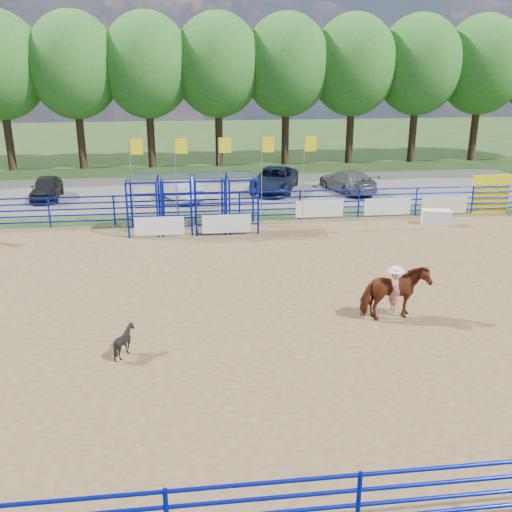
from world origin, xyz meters
name	(u,v)px	position (x,y,z in m)	size (l,w,h in m)	color
ground	(268,303)	(0.00, 0.00, 0.00)	(120.00, 120.00, 0.00)	#355220
arena_dirt	(268,303)	(0.00, 0.00, 0.01)	(30.00, 20.00, 0.02)	olive
gravel_strip	(229,191)	(0.00, 17.00, 0.01)	(40.00, 10.00, 0.01)	#66655B
announcer_table	(436,217)	(9.36, 8.31, 0.38)	(1.33, 0.62, 0.71)	white
horse_and_rider	(394,292)	(3.60, -1.72, 0.93)	(2.13, 1.20, 2.34)	#632913
calf	(124,341)	(-4.32, -3.01, 0.43)	(0.67, 0.75, 0.83)	black
car_a	(46,188)	(-10.47, 16.18, 0.66)	(1.53, 3.79, 1.29)	black
car_b	(179,188)	(-2.95, 15.01, 0.68)	(1.43, 4.09, 1.35)	#9CA0A5
car_c	(275,179)	(2.76, 16.63, 0.72)	(2.36, 5.12, 1.42)	black
car_d	(347,181)	(7.09, 15.95, 0.68)	(1.86, 4.59, 1.33)	#555557
perimeter_fence	(268,282)	(0.00, 0.00, 0.75)	(30.10, 20.10, 1.50)	#0711A6
chute_assembly	(201,204)	(-1.90, 8.84, 1.26)	(19.32, 2.41, 4.20)	#0711A6
treeline	(217,60)	(0.00, 26.00, 7.53)	(56.40, 6.40, 11.24)	#3F2B19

